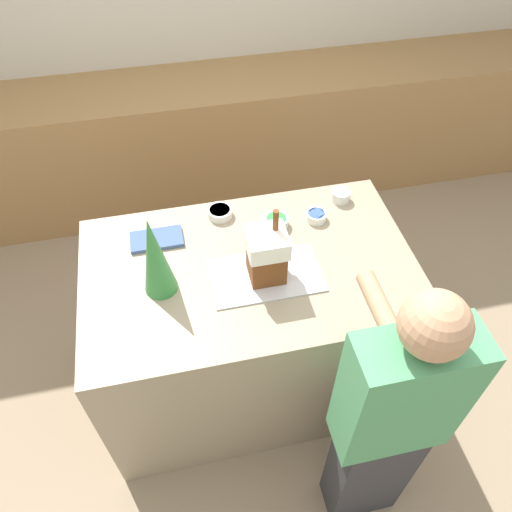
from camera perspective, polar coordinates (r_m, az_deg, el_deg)
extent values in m
plane|color=gray|center=(2.91, -0.57, -13.30)|extent=(12.00, 12.00, 0.00)
cube|color=beige|center=(3.59, -8.04, 27.03)|extent=(8.00, 0.05, 2.60)
cube|color=#9E7547|center=(3.69, -6.03, 12.92)|extent=(6.00, 0.60, 0.91)
cube|color=gray|center=(2.51, -0.65, -8.17)|extent=(1.44, 0.89, 0.93)
cube|color=silver|center=(2.11, 1.16, -2.21)|extent=(0.47, 0.27, 0.01)
cube|color=brown|center=(2.05, 1.19, -0.75)|extent=(0.14, 0.14, 0.15)
cube|color=white|center=(1.96, 1.24, 1.56)|extent=(0.16, 0.16, 0.09)
cylinder|color=brown|center=(1.92, 2.27, 4.12)|extent=(0.02, 0.02, 0.09)
cone|color=#33843D|center=(1.96, -11.49, -0.02)|extent=(0.14, 0.14, 0.39)
cylinder|color=white|center=(2.35, 6.88, 4.55)|extent=(0.10, 0.10, 0.04)
cylinder|color=#4770DB|center=(2.34, 6.91, 4.82)|extent=(0.08, 0.08, 0.01)
cylinder|color=silver|center=(2.47, 9.66, 6.82)|extent=(0.09, 0.09, 0.05)
cylinder|color=#4770DB|center=(2.45, 9.72, 7.17)|extent=(0.07, 0.07, 0.01)
cylinder|color=white|center=(2.36, -4.15, 4.99)|extent=(0.12, 0.12, 0.04)
cylinder|color=yellow|center=(2.35, -4.17, 5.25)|extent=(0.10, 0.10, 0.01)
cylinder|color=silver|center=(2.30, 2.33, 3.94)|extent=(0.11, 0.11, 0.05)
cylinder|color=green|center=(2.29, 2.34, 4.25)|extent=(0.09, 0.09, 0.01)
cube|color=#3F598C|center=(2.28, -11.29, 1.88)|extent=(0.23, 0.13, 0.02)
cube|color=#333338|center=(2.35, 12.73, -22.48)|extent=(0.31, 0.17, 0.74)
cube|color=#4C9966|center=(1.75, 16.41, -14.90)|extent=(0.40, 0.18, 0.59)
sphere|color=tan|center=(1.43, 19.75, -7.45)|extent=(0.20, 0.20, 0.20)
cylinder|color=tan|center=(1.73, 14.70, -7.23)|extent=(0.07, 0.40, 0.07)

